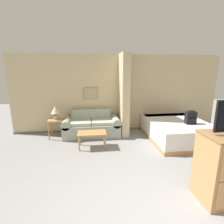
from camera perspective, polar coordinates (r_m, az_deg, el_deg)
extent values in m
cube|color=#CCB78E|center=(6.09, 2.35, 6.10)|extent=(7.17, 0.12, 2.60)
cube|color=#70644E|center=(6.31, 2.35, -5.51)|extent=(7.17, 0.02, 0.06)
cube|color=tan|center=(5.92, -7.00, 6.09)|extent=(0.49, 0.02, 0.39)
cube|color=tan|center=(5.91, -7.00, 6.08)|extent=(0.42, 0.01, 0.32)
cube|color=#CCB78E|center=(5.66, 3.91, 5.53)|extent=(0.24, 0.79, 2.60)
cube|color=#99A393|center=(5.74, -6.63, -5.64)|extent=(1.31, 0.84, 0.41)
cube|color=#99A393|center=(5.93, -6.79, -0.91)|extent=(1.31, 0.20, 0.40)
cube|color=#99A393|center=(5.79, -14.37, -5.83)|extent=(0.25, 0.84, 0.41)
cylinder|color=#99A393|center=(5.71, -14.52, -3.34)|extent=(0.27, 0.84, 0.27)
cube|color=#99A393|center=(5.80, 1.08, -5.35)|extent=(0.25, 0.84, 0.41)
cylinder|color=#99A393|center=(5.72, 1.09, -2.87)|extent=(0.27, 0.84, 0.27)
cube|color=#AAB5A4|center=(5.62, -10.02, -3.42)|extent=(0.63, 0.60, 0.10)
cube|color=#AAB5A4|center=(5.63, -3.36, -3.22)|extent=(0.63, 0.60, 0.10)
cube|color=#B27F4C|center=(4.81, -6.58, -6.83)|extent=(0.77, 0.44, 0.04)
cylinder|color=#B27F4C|center=(4.73, -10.70, -10.16)|extent=(0.04, 0.04, 0.40)
cylinder|color=#B27F4C|center=(4.73, -2.24, -9.89)|extent=(0.04, 0.04, 0.40)
cylinder|color=#B27F4C|center=(5.06, -10.49, -8.53)|extent=(0.04, 0.04, 0.40)
cylinder|color=#B27F4C|center=(5.07, -2.63, -8.29)|extent=(0.04, 0.04, 0.40)
cube|color=#B27F4C|center=(5.72, -17.78, -2.47)|extent=(0.47, 0.47, 0.04)
cylinder|color=#B27F4C|center=(5.65, -19.99, -5.95)|extent=(0.04, 0.04, 0.55)
cylinder|color=#B27F4C|center=(5.57, -15.84, -5.90)|extent=(0.04, 0.04, 0.55)
cylinder|color=#B27F4C|center=(6.03, -19.17, -4.68)|extent=(0.04, 0.04, 0.55)
cylinder|color=#B27F4C|center=(5.96, -15.29, -4.62)|extent=(0.04, 0.04, 0.55)
cylinder|color=tan|center=(5.69, -17.83, -1.66)|extent=(0.14, 0.14, 0.13)
cylinder|color=tan|center=(5.67, -17.90, -0.71)|extent=(0.02, 0.02, 0.06)
cone|color=beige|center=(5.64, -18.01, 0.70)|extent=(0.28, 0.28, 0.22)
cube|color=#B27F4C|center=(5.82, 20.18, -7.79)|extent=(1.70, 2.11, 0.10)
cube|color=white|center=(5.72, 20.41, -5.11)|extent=(1.66, 2.07, 0.47)
cube|color=white|center=(6.37, 17.18, -1.29)|extent=(1.54, 0.36, 0.10)
cube|color=black|center=(5.49, 24.28, -1.72)|extent=(0.29, 0.18, 0.36)
cube|color=black|center=(5.42, 24.78, -2.72)|extent=(0.21, 0.03, 0.16)
ellipsoid|color=black|center=(5.45, 24.46, 0.10)|extent=(0.27, 0.17, 0.09)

